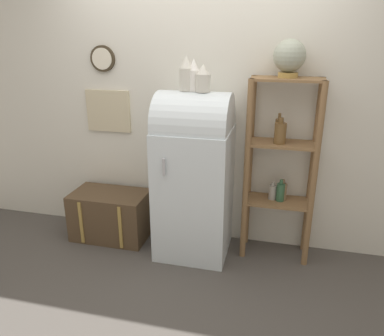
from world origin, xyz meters
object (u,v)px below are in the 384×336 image
(refrigerator, at_px, (194,173))
(vase_right, at_px, (203,79))
(globe, at_px, (289,57))
(vase_center, at_px, (194,76))
(suitcase_trunk, at_px, (111,215))
(vase_left, at_px, (186,74))

(refrigerator, xyz_separation_m, vase_right, (0.07, -0.01, 0.79))
(globe, bearing_deg, refrigerator, -169.00)
(vase_center, distance_m, vase_right, 0.09)
(globe, bearing_deg, vase_center, -170.03)
(vase_right, bearing_deg, refrigerator, 171.29)
(refrigerator, distance_m, vase_right, 0.80)
(vase_right, bearing_deg, vase_center, 163.95)
(refrigerator, distance_m, globe, 1.21)
(suitcase_trunk, xyz_separation_m, vase_left, (0.77, -0.03, 1.35))
(refrigerator, distance_m, vase_left, 0.82)
(suitcase_trunk, relative_size, vase_center, 2.84)
(globe, relative_size, vase_left, 1.05)
(vase_right, bearing_deg, globe, 13.17)
(suitcase_trunk, bearing_deg, globe, 3.67)
(vase_right, bearing_deg, vase_left, 170.37)
(refrigerator, bearing_deg, globe, 11.00)
(vase_center, bearing_deg, vase_left, 179.44)
(globe, distance_m, vase_right, 0.68)
(refrigerator, height_order, vase_left, vase_left)
(refrigerator, bearing_deg, vase_right, -8.71)
(suitcase_trunk, bearing_deg, vase_right, -3.16)
(vase_left, bearing_deg, vase_center, -0.56)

